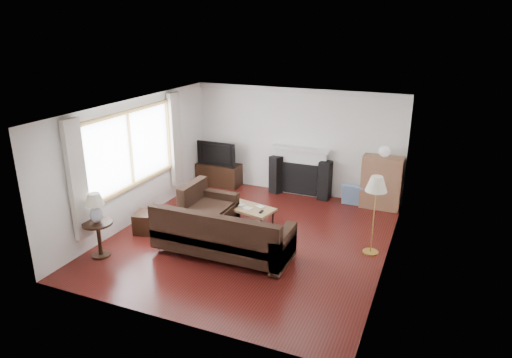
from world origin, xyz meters
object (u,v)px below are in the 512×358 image
at_px(tv_stand, 219,174).
at_px(sectional_sofa, 223,233).
at_px(side_table, 99,239).
at_px(floor_lamp, 374,216).
at_px(bookshelf, 381,183).
at_px(coffee_table, 249,216).

relative_size(tv_stand, sectional_sofa, 0.42).
bearing_deg(tv_stand, side_table, -93.13).
bearing_deg(floor_lamp, bookshelf, 94.51).
distance_m(sectional_sofa, coffee_table, 1.34).
bearing_deg(floor_lamp, tv_stand, 152.34).
relative_size(tv_stand, floor_lamp, 0.75).
relative_size(sectional_sofa, floor_lamp, 1.81).
bearing_deg(floor_lamp, side_table, -155.93).
distance_m(coffee_table, side_table, 2.90).
bearing_deg(sectional_sofa, tv_stand, 118.24).
bearing_deg(sectional_sofa, side_table, -156.28).
relative_size(sectional_sofa, side_table, 4.06).
distance_m(coffee_table, floor_lamp, 2.54).
relative_size(bookshelf, sectional_sofa, 0.45).
xyz_separation_m(coffee_table, side_table, (-1.90, -2.18, 0.13)).
xyz_separation_m(coffee_table, floor_lamp, (2.47, -0.23, 0.53)).
bearing_deg(side_table, tv_stand, 86.87).
bearing_deg(coffee_table, sectional_sofa, -74.26).
height_order(tv_stand, sectional_sofa, sectional_sofa).
height_order(tv_stand, bookshelf, bookshelf).
distance_m(tv_stand, bookshelf, 3.98).
xyz_separation_m(tv_stand, coffee_table, (1.67, -1.94, -0.08)).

